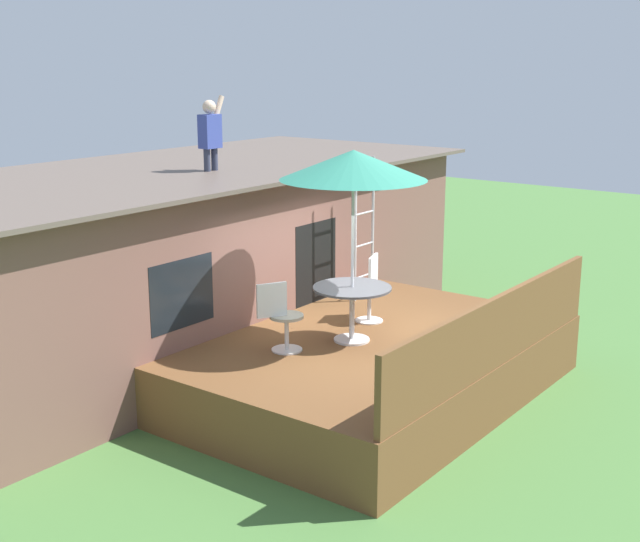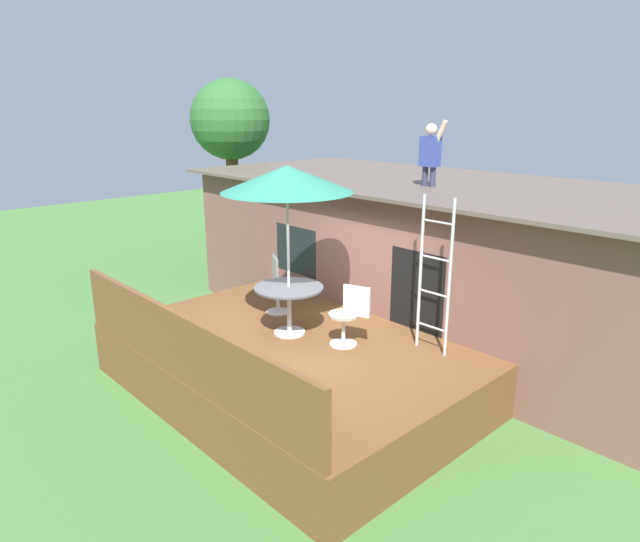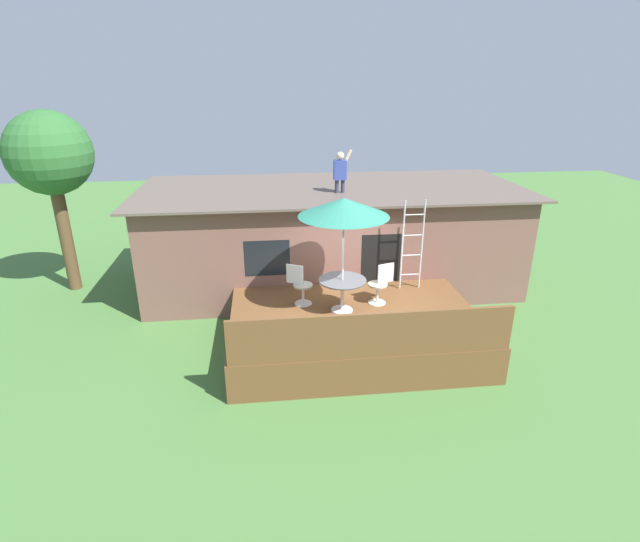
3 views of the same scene
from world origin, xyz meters
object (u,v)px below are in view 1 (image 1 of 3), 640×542
at_px(step_ladder, 364,229).
at_px(patio_chair_right, 371,289).
at_px(patio_chair_left, 281,317).
at_px(patio_table, 352,298).
at_px(patio_umbrella, 353,165).
at_px(person_figure, 210,130).

xyz_separation_m(step_ladder, patio_chair_right, (-0.91, -0.74, -0.64)).
bearing_deg(patio_chair_left, patio_table, 0.00).
bearing_deg(patio_umbrella, step_ladder, 29.99).
relative_size(patio_table, step_ladder, 0.47).
xyz_separation_m(patio_umbrella, patio_chair_right, (0.93, 0.32, -1.89)).
bearing_deg(patio_chair_right, patio_table, -0.00).
relative_size(patio_table, patio_umbrella, 0.41).
bearing_deg(patio_table, person_figure, 82.59).
height_order(step_ladder, patio_chair_left, step_ladder).
distance_m(patio_table, person_figure, 3.53).
distance_m(patio_table, patio_chair_right, 0.99).
relative_size(patio_chair_left, patio_chair_right, 1.00).
xyz_separation_m(patio_umbrella, patio_chair_left, (-0.89, 0.48, -1.89)).
relative_size(step_ladder, patio_chair_left, 2.39).
distance_m(patio_table, step_ladder, 2.19).
height_order(person_figure, patio_chair_left, person_figure).
xyz_separation_m(patio_table, patio_chair_left, (-0.89, 0.48, -0.13)).
distance_m(step_ladder, patio_chair_left, 2.87).
relative_size(patio_table, patio_chair_left, 1.13).
height_order(step_ladder, patio_chair_right, step_ladder).
bearing_deg(step_ladder, patio_table, -150.01).
bearing_deg(patio_chair_right, patio_chair_left, -24.08).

